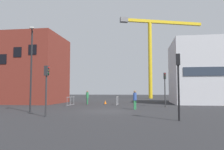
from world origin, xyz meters
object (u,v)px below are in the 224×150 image
(traffic_light_near, at_px, (165,84))
(pedestrian_waiting, at_px, (135,98))
(construction_crane, at_px, (153,43))
(pedestrian_walking, at_px, (87,96))
(traffic_cone_orange, at_px, (105,102))
(traffic_light_crosswalk, at_px, (178,76))
(traffic_light_median, at_px, (46,82))
(streetlamp_tall, at_px, (31,64))

(traffic_light_near, relative_size, pedestrian_waiting, 2.07)
(construction_crane, bearing_deg, pedestrian_walking, -112.11)
(pedestrian_walking, bearing_deg, traffic_cone_orange, 15.27)
(traffic_light_crosswalk, bearing_deg, construction_crane, 89.75)
(traffic_light_median, bearing_deg, pedestrian_waiting, 48.61)
(traffic_light_near, bearing_deg, traffic_light_median, -131.78)
(traffic_light_crosswalk, bearing_deg, traffic_light_median, 174.52)
(streetlamp_tall, relative_size, pedestrian_waiting, 3.81)
(pedestrian_walking, relative_size, traffic_cone_orange, 3.69)
(traffic_light_near, height_order, pedestrian_waiting, traffic_light_near)
(traffic_light_crosswalk, height_order, traffic_light_median, traffic_light_crosswalk)
(pedestrian_waiting, bearing_deg, traffic_light_near, 47.46)
(traffic_light_crosswalk, height_order, traffic_cone_orange, traffic_light_crosswalk)
(streetlamp_tall, xyz_separation_m, traffic_light_median, (2.62, -2.64, -1.69))
(streetlamp_tall, relative_size, traffic_light_crosswalk, 1.72)
(traffic_light_near, xyz_separation_m, traffic_light_median, (-9.17, -10.26, -0.14))
(traffic_cone_orange, bearing_deg, streetlamp_tall, -109.74)
(construction_crane, xyz_separation_m, streetlamp_tall, (-11.72, -35.35, -9.17))
(construction_crane, bearing_deg, streetlamp_tall, -108.35)
(streetlamp_tall, height_order, traffic_light_median, streetlamp_tall)
(traffic_light_near, relative_size, traffic_light_median, 1.06)
(construction_crane, height_order, traffic_light_median, construction_crane)
(traffic_light_crosswalk, bearing_deg, traffic_light_near, 88.80)
(pedestrian_waiting, xyz_separation_m, traffic_cone_orange, (-4.29, 7.84, -0.86))
(traffic_light_median, bearing_deg, streetlamp_tall, 134.77)
(streetlamp_tall, relative_size, traffic_light_median, 1.96)
(pedestrian_walking, bearing_deg, pedestrian_waiting, -47.42)
(construction_crane, xyz_separation_m, pedestrian_walking, (-9.75, -24.00, -12.23))
(traffic_light_median, relative_size, pedestrian_walking, 1.97)
(pedestrian_waiting, bearing_deg, traffic_cone_orange, 118.70)
(traffic_light_median, distance_m, pedestrian_walking, 14.06)
(traffic_light_crosswalk, xyz_separation_m, pedestrian_waiting, (-2.96, 7.63, -1.66))
(streetlamp_tall, xyz_separation_m, pedestrian_waiting, (8.59, 4.14, -3.04))
(traffic_light_near, bearing_deg, construction_crane, 90.13)
(streetlamp_tall, bearing_deg, construction_crane, 71.65)
(traffic_light_median, bearing_deg, traffic_cone_orange, 83.44)
(pedestrian_waiting, bearing_deg, construction_crane, 84.27)
(traffic_light_near, distance_m, pedestrian_waiting, 4.96)
(streetlamp_tall, xyz_separation_m, traffic_cone_orange, (4.30, 11.98, -3.89))
(traffic_light_crosswalk, height_order, pedestrian_walking, traffic_light_crosswalk)
(streetlamp_tall, height_order, traffic_light_near, streetlamp_tall)
(traffic_light_median, xyz_separation_m, traffic_cone_orange, (1.68, 14.62, -2.21))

